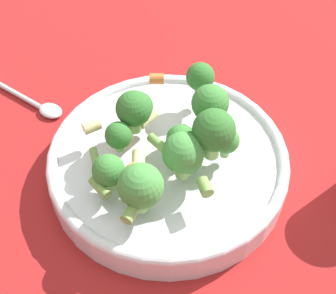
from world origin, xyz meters
TOP-DOWN VIEW (x-y plane):
  - ground_plane at (0.00, 0.00)m, footprint 3.00×3.00m
  - bowl at (0.00, 0.00)m, footprint 0.29×0.29m
  - pasta_salad at (-0.01, 0.01)m, footprint 0.18×0.23m
  - spoon at (0.22, 0.00)m, footprint 0.16×0.03m

SIDE VIEW (x-z plane):
  - ground_plane at x=0.00m, z-range 0.00..0.00m
  - spoon at x=0.22m, z-range 0.00..0.01m
  - bowl at x=0.00m, z-range 0.00..0.04m
  - pasta_salad at x=-0.01m, z-range 0.04..0.12m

